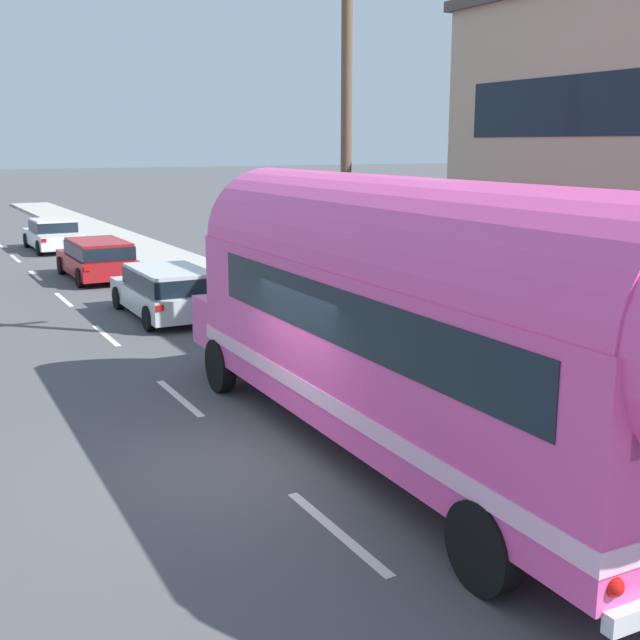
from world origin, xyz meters
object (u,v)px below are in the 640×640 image
at_px(car_lead, 167,289).
at_px(car_third, 53,233).
at_px(car_second, 97,257).
at_px(painted_bus, 422,313).
at_px(utility_pole, 346,150).

xyz_separation_m(car_lead, car_third, (-0.10, 15.91, -0.05)).
relative_size(car_lead, car_second, 1.00).
bearing_deg(car_third, painted_bus, -89.94).
bearing_deg(car_second, car_third, 89.37).
height_order(painted_bus, car_second, painted_bus).
bearing_deg(painted_bus, utility_pole, 68.40).
relative_size(painted_bus, car_third, 2.72).
distance_m(utility_pole, car_third, 21.42).
distance_m(utility_pole, car_lead, 6.71).
distance_m(car_second, car_third, 8.75).
height_order(car_lead, car_second, same).
bearing_deg(car_third, utility_pole, -82.73).
distance_m(utility_pole, car_second, 13.01).
height_order(car_second, car_third, same).
xyz_separation_m(utility_pole, car_lead, (-2.58, 5.02, -3.64)).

